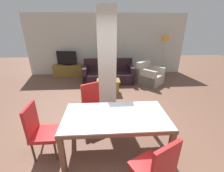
% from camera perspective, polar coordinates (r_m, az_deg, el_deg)
% --- Properties ---
extents(ground_plane, '(18.00, 18.00, 0.00)m').
position_cam_1_polar(ground_plane, '(3.18, 1.21, -22.72)').
color(ground_plane, brown).
extents(back_wall, '(7.20, 0.09, 2.70)m').
position_cam_1_polar(back_wall, '(7.15, -2.04, 15.31)').
color(back_wall, beige).
rests_on(back_wall, ground_plane).
extents(divider_pillar, '(0.49, 0.30, 2.70)m').
position_cam_1_polar(divider_pillar, '(4.11, -1.92, 9.82)').
color(divider_pillar, beige).
rests_on(divider_pillar, ground_plane).
extents(dining_table, '(1.85, 0.96, 0.77)m').
position_cam_1_polar(dining_table, '(2.77, 1.32, -13.59)').
color(dining_table, brown).
rests_on(dining_table, ground_plane).
extents(dining_chair_far_left, '(0.62, 0.62, 1.01)m').
position_cam_1_polar(dining_chair_far_left, '(3.54, -7.29, -6.68)').
color(dining_chair_far_left, red).
rests_on(dining_chair_far_left, ground_plane).
extents(dining_chair_near_right, '(0.62, 0.62, 1.01)m').
position_cam_1_polar(dining_chair_near_right, '(2.28, 16.43, -27.69)').
color(dining_chair_near_right, red).
rests_on(dining_chair_near_right, ground_plane).
extents(dining_chair_head_left, '(0.46, 0.46, 1.01)m').
position_cam_1_polar(dining_chair_head_left, '(3.03, -25.71, -14.55)').
color(dining_chair_head_left, red).
rests_on(dining_chair_head_left, ground_plane).
extents(sofa, '(2.03, 0.90, 0.91)m').
position_cam_1_polar(sofa, '(6.24, -1.36, 4.37)').
color(sofa, black).
rests_on(sofa, ground_plane).
extents(armchair, '(1.19, 1.19, 0.88)m').
position_cam_1_polar(armchair, '(6.23, 13.91, 3.62)').
color(armchair, '#B4AA9B').
rests_on(armchair, ground_plane).
extents(coffee_table, '(0.79, 0.48, 0.46)m').
position_cam_1_polar(coffee_table, '(5.26, -1.42, -0.04)').
color(coffee_table, olive).
rests_on(coffee_table, ground_plane).
extents(bottle, '(0.07, 0.07, 0.25)m').
position_cam_1_polar(bottle, '(5.21, 0.31, 3.52)').
color(bottle, '#B2B7BC').
rests_on(bottle, coffee_table).
extents(tv_stand, '(1.29, 0.40, 0.52)m').
position_cam_1_polar(tv_stand, '(7.28, -16.37, 5.76)').
color(tv_stand, olive).
rests_on(tv_stand, ground_plane).
extents(tv_screen, '(0.90, 0.26, 0.62)m').
position_cam_1_polar(tv_screen, '(7.15, -16.87, 10.07)').
color(tv_screen, black).
rests_on(tv_screen, tv_stand).
extents(floor_lamp, '(0.30, 0.30, 1.79)m').
position_cam_1_polar(floor_lamp, '(7.25, 19.49, 15.36)').
color(floor_lamp, '#B7B7BC').
rests_on(floor_lamp, ground_plane).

